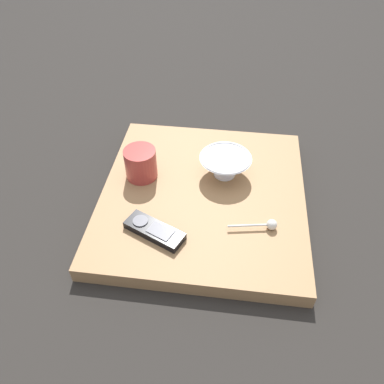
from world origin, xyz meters
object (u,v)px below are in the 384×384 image
object	(u,v)px
coffee_mug	(141,163)
teaspoon	(268,225)
tv_remote_near	(154,230)
cereal_bowl	(225,164)

from	to	relation	value
coffee_mug	teaspoon	size ratio (longest dim) A/B	0.73
coffee_mug	tv_remote_near	size ratio (longest dim) A/B	0.55
cereal_bowl	teaspoon	size ratio (longest dim) A/B	1.19
cereal_bowl	tv_remote_near	world-z (taller)	cereal_bowl
teaspoon	tv_remote_near	bearing A→B (deg)	-79.61
cereal_bowl	tv_remote_near	distance (m)	0.29
coffee_mug	teaspoon	bearing A→B (deg)	66.47
tv_remote_near	teaspoon	bearing A→B (deg)	100.39
teaspoon	tv_remote_near	size ratio (longest dim) A/B	0.76
coffee_mug	teaspoon	distance (m)	0.39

